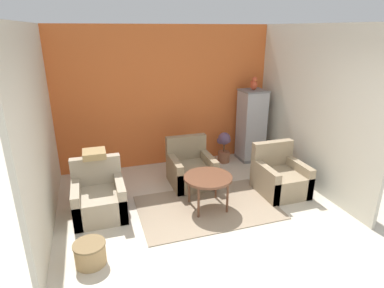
# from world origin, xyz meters

# --- Properties ---
(ground_plane) EXTENTS (20.00, 20.00, 0.00)m
(ground_plane) POSITION_xyz_m (0.00, 0.00, 0.00)
(ground_plane) COLOR beige
(ground_plane) RESTS_ON ground
(wall_back_accent) EXTENTS (4.36, 0.06, 2.73)m
(wall_back_accent) POSITION_xyz_m (0.00, 3.27, 1.37)
(wall_back_accent) COLOR orange
(wall_back_accent) RESTS_ON ground_plane
(wall_left) EXTENTS (0.06, 3.24, 2.73)m
(wall_left) POSITION_xyz_m (-2.15, 1.62, 1.37)
(wall_left) COLOR beige
(wall_left) RESTS_ON ground_plane
(wall_right) EXTENTS (0.06, 3.24, 2.73)m
(wall_right) POSITION_xyz_m (2.15, 1.62, 1.37)
(wall_right) COLOR beige
(wall_right) RESTS_ON ground_plane
(area_rug) EXTENTS (2.14, 1.37, 0.01)m
(area_rug) POSITION_xyz_m (0.14, 1.26, 0.01)
(area_rug) COLOR gray
(area_rug) RESTS_ON ground_plane
(coffee_table) EXTENTS (0.74, 0.74, 0.54)m
(coffee_table) POSITION_xyz_m (0.14, 1.26, 0.49)
(coffee_table) COLOR brown
(coffee_table) RESTS_ON ground_plane
(armchair_left) EXTENTS (0.74, 0.79, 0.82)m
(armchair_left) POSITION_xyz_m (-1.47, 1.61, 0.26)
(armchair_left) COLOR tan
(armchair_left) RESTS_ON ground_plane
(armchair_right) EXTENTS (0.74, 0.79, 0.82)m
(armchair_right) POSITION_xyz_m (1.49, 1.38, 0.26)
(armchair_right) COLOR #9E896B
(armchair_right) RESTS_ON ground_plane
(armchair_middle) EXTENTS (0.74, 0.79, 0.82)m
(armchair_middle) POSITION_xyz_m (0.15, 2.15, 0.26)
(armchair_middle) COLOR #8E7A5B
(armchair_middle) RESTS_ON ground_plane
(birdcage) EXTENTS (0.50, 0.50, 1.49)m
(birdcage) POSITION_xyz_m (1.70, 2.86, 0.75)
(birdcage) COLOR slate
(birdcage) RESTS_ON ground_plane
(parrot) EXTENTS (0.12, 0.22, 0.27)m
(parrot) POSITION_xyz_m (1.70, 2.86, 1.61)
(parrot) COLOR #D14C2D
(parrot) RESTS_ON birdcage
(potted_plant) EXTENTS (0.28, 0.25, 0.65)m
(potted_plant) POSITION_xyz_m (1.11, 2.88, 0.36)
(potted_plant) COLOR brown
(potted_plant) RESTS_ON ground_plane
(wicker_basket) EXTENTS (0.38, 0.38, 0.28)m
(wicker_basket) POSITION_xyz_m (-1.63, 0.50, 0.15)
(wicker_basket) COLOR tan
(wicker_basket) RESTS_ON ground_plane
(throw_pillow) EXTENTS (0.34, 0.34, 0.10)m
(throw_pillow) POSITION_xyz_m (-1.47, 1.90, 0.87)
(throw_pillow) COLOR tan
(throw_pillow) RESTS_ON armchair_left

